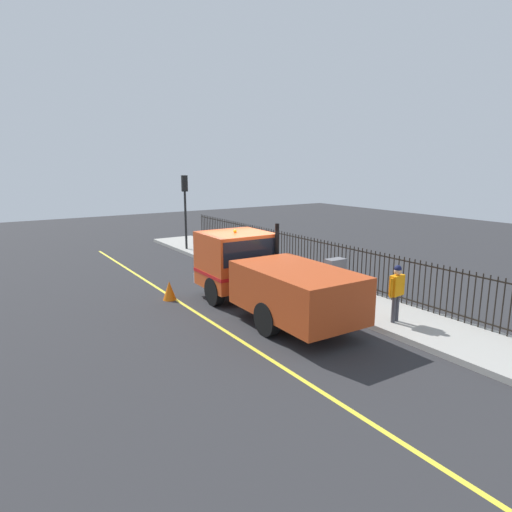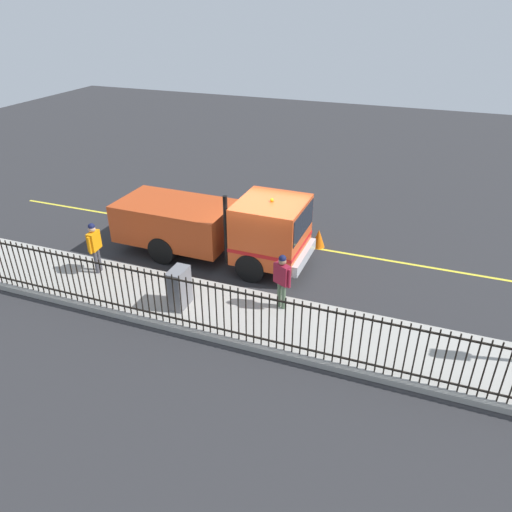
# 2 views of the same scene
# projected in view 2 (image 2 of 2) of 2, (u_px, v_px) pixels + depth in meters

# --- Properties ---
(ground_plane) EXTENTS (57.51, 57.51, 0.00)m
(ground_plane) POSITION_uv_depth(u_px,v_px,m) (263.00, 271.00, 15.76)
(ground_plane) COLOR #2B2B2D
(ground_plane) RESTS_ON ground
(sidewalk_slab) EXTENTS (2.52, 26.14, 0.16)m
(sidewalk_slab) POSITION_uv_depth(u_px,v_px,m) (230.00, 313.00, 13.51)
(sidewalk_slab) COLOR #A3A099
(sidewalk_slab) RESTS_ON ground
(lane_marking) EXTENTS (0.12, 23.53, 0.01)m
(lane_marking) POSITION_uv_depth(u_px,v_px,m) (283.00, 243.00, 17.54)
(lane_marking) COLOR yellow
(lane_marking) RESTS_ON ground
(work_truck) EXTENTS (2.37, 6.73, 2.75)m
(work_truck) POSITION_uv_depth(u_px,v_px,m) (225.00, 225.00, 15.84)
(work_truck) COLOR #D84C1E
(work_truck) RESTS_ON ground
(worker_standing) EXTENTS (0.40, 0.57, 1.68)m
(worker_standing) POSITION_uv_depth(u_px,v_px,m) (282.00, 276.00, 13.15)
(worker_standing) COLOR maroon
(worker_standing) RESTS_ON sidewalk_slab
(pedestrian_distant) EXTENTS (0.63, 0.27, 1.70)m
(pedestrian_distant) POSITION_uv_depth(u_px,v_px,m) (94.00, 243.00, 14.90)
(pedestrian_distant) COLOR orange
(pedestrian_distant) RESTS_ON sidewalk_slab
(iron_fence) EXTENTS (0.04, 22.25, 1.57)m
(iron_fence) POSITION_uv_depth(u_px,v_px,m) (213.00, 308.00, 12.20)
(iron_fence) COLOR black
(iron_fence) RESTS_ON sidewalk_slab
(utility_cabinet) EXTENTS (0.74, 0.43, 1.18)m
(utility_cabinet) POSITION_uv_depth(u_px,v_px,m) (179.00, 288.00, 13.43)
(utility_cabinet) COLOR slate
(utility_cabinet) RESTS_ON sidewalk_slab
(traffic_cone) EXTENTS (0.47, 0.47, 0.67)m
(traffic_cone) POSITION_uv_depth(u_px,v_px,m) (319.00, 238.00, 17.13)
(traffic_cone) COLOR orange
(traffic_cone) RESTS_ON ground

